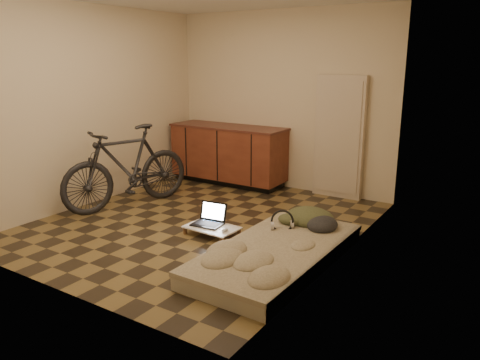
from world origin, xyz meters
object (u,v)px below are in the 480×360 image
Objects in this scene: lap_desk at (212,228)px; bicycle at (127,163)px; laptop at (210,219)px; futon at (277,254)px.

bicycle is at bearing 173.67° from lap_desk.
bicycle is 5.11× the size of laptop.
lap_desk is (-0.96, 0.25, -0.00)m from futon.
bicycle reaches higher than laptop.
laptop is (-1.04, 0.32, 0.06)m from futon.
bicycle is 1.54m from laptop.
futon is 0.99m from lap_desk.
laptop is at bearing 9.42° from bicycle.
bicycle is at bearing 166.75° from laptop.
laptop is (-0.08, 0.07, 0.06)m from lap_desk.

